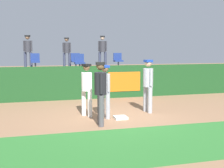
% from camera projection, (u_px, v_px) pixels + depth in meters
% --- Properties ---
extents(ground_plane, '(60.00, 60.00, 0.00)m').
position_uv_depth(ground_plane, '(112.00, 118.00, 9.83)').
color(ground_plane, '#936B4C').
extents(grass_foreground_strip, '(18.00, 2.80, 0.01)m').
position_uv_depth(grass_foreground_strip, '(143.00, 144.00, 7.19)').
color(grass_foreground_strip, '#2D722D').
rests_on(grass_foreground_strip, ground_plane).
extents(first_base, '(0.40, 0.40, 0.08)m').
position_uv_depth(first_base, '(120.00, 118.00, 9.71)').
color(first_base, white).
rests_on(first_base, ground_plane).
extents(player_fielder_home, '(0.45, 0.56, 1.73)m').
position_uv_depth(player_fielder_home, '(87.00, 86.00, 9.98)').
color(player_fielder_home, white).
rests_on(player_fielder_home, ground_plane).
extents(player_runner_visitor, '(0.39, 0.51, 1.83)m').
position_uv_depth(player_runner_visitor, '(148.00, 82.00, 10.59)').
color(player_runner_visitor, '#9EA3AD').
rests_on(player_runner_visitor, ground_plane).
extents(player_coach_visitor, '(0.41, 0.45, 1.70)m').
position_uv_depth(player_coach_visitor, '(105.00, 88.00, 9.71)').
color(player_coach_visitor, '#9EA3AD').
rests_on(player_coach_visitor, ground_plane).
extents(player_umpire, '(0.39, 0.51, 1.84)m').
position_uv_depth(player_umpire, '(101.00, 89.00, 8.79)').
color(player_umpire, '#4C4C51').
rests_on(player_umpire, ground_plane).
extents(field_wall, '(18.00, 0.26, 1.45)m').
position_uv_depth(field_wall, '(88.00, 82.00, 13.46)').
color(field_wall, '#19471E').
rests_on(field_wall, ground_plane).
extents(bleacher_platform, '(18.00, 4.80, 1.12)m').
position_uv_depth(bleacher_platform, '(79.00, 80.00, 15.94)').
color(bleacher_platform, '#59595E').
rests_on(bleacher_platform, ground_plane).
extents(seat_back_center, '(0.47, 0.44, 0.84)m').
position_uv_depth(seat_back_center, '(76.00, 60.00, 16.45)').
color(seat_back_center, '#4C4C51').
rests_on(seat_back_center, bleacher_platform).
extents(seat_front_center, '(0.48, 0.44, 0.84)m').
position_uv_depth(seat_front_center, '(79.00, 61.00, 14.70)').
color(seat_front_center, '#4C4C51').
rests_on(seat_front_center, bleacher_platform).
extents(seat_back_right, '(0.47, 0.44, 0.84)m').
position_uv_depth(seat_back_right, '(118.00, 60.00, 17.08)').
color(seat_back_right, '#4C4C51').
rests_on(seat_back_right, bleacher_platform).
extents(seat_back_left, '(0.46, 0.44, 0.84)m').
position_uv_depth(seat_back_left, '(35.00, 60.00, 15.88)').
color(seat_back_left, '#4C4C51').
rests_on(seat_back_left, bleacher_platform).
extents(spectator_hooded, '(0.48, 0.44, 1.80)m').
position_uv_depth(spectator_hooded, '(28.00, 49.00, 16.63)').
color(spectator_hooded, '#33384C').
rests_on(spectator_hooded, bleacher_platform).
extents(spectator_capped, '(0.45, 0.41, 1.69)m').
position_uv_depth(spectator_capped, '(67.00, 50.00, 17.12)').
color(spectator_capped, '#33384C').
rests_on(spectator_capped, bleacher_platform).
extents(spectator_casual, '(0.48, 0.44, 1.80)m').
position_uv_depth(spectator_casual, '(103.00, 49.00, 17.36)').
color(spectator_casual, '#33384C').
rests_on(spectator_casual, bleacher_platform).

